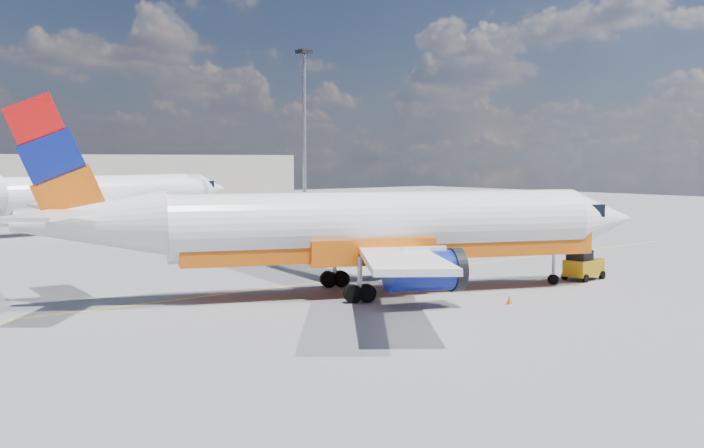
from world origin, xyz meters
TOP-DOWN VIEW (x-y plane):
  - ground at (0.00, 0.00)m, footprint 240.00×240.00m
  - taxi_line at (0.00, 3.00)m, footprint 70.00×0.15m
  - terminal_main at (5.00, 75.00)m, footprint 70.00×14.00m
  - main_jet at (-3.04, -1.68)m, footprint 35.04×26.44m
  - second_jet at (-0.03, 45.24)m, footprint 36.25×27.86m
  - gse_tug at (10.69, -6.24)m, footprint 2.74×1.84m
  - traffic_cone at (0.63, -8.90)m, footprint 0.35×0.35m
  - floodlight_mast at (22.28, 39.89)m, footprint 1.45×1.45m

SIDE VIEW (x-z plane):
  - ground at x=0.00m, z-range 0.00..0.00m
  - taxi_line at x=0.00m, z-range 0.00..0.01m
  - traffic_cone at x=0.63m, z-range -0.01..0.48m
  - gse_tug at x=10.69m, z-range -0.05..1.81m
  - main_jet at x=-3.04m, z-range -1.79..8.97m
  - second_jet at x=-0.03m, z-range -1.82..9.11m
  - terminal_main at x=5.00m, z-range 0.00..8.00m
  - floodlight_mast at x=22.28m, z-range 1.98..21.88m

